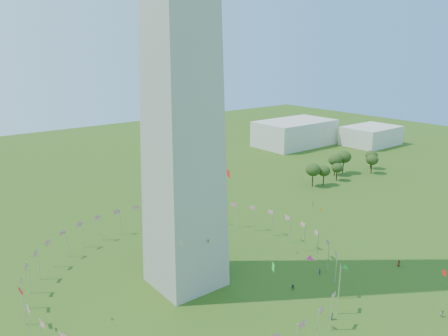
# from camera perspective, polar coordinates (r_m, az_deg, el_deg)

# --- Properties ---
(flag_ring) EXTENTS (80.24, 80.24, 9.00)m
(flag_ring) POSITION_cam_1_polar(r_m,az_deg,el_deg) (120.28, -5.01, -12.71)
(flag_ring) COLOR silver
(flag_ring) RESTS_ON ground
(gov_building_east_a) EXTENTS (50.00, 30.00, 16.00)m
(gov_building_east_a) POSITION_cam_1_polar(r_m,az_deg,el_deg) (285.72, 9.21, 4.55)
(gov_building_east_a) COLOR beige
(gov_building_east_a) RESTS_ON ground
(gov_building_east_b) EXTENTS (35.00, 25.00, 12.00)m
(gov_building_east_b) POSITION_cam_1_polar(r_m,az_deg,el_deg) (299.30, 18.67, 4.03)
(gov_building_east_b) COLOR beige
(gov_building_east_b) RESTS_ON ground
(kites_aloft) EXTENTS (105.18, 63.27, 37.59)m
(kites_aloft) POSITION_cam_1_polar(r_m,az_deg,el_deg) (100.25, 6.48, -8.70)
(kites_aloft) COLOR #CC2699
(kites_aloft) RESTS_ON ground
(tree_line_east) EXTENTS (53.62, 15.84, 11.40)m
(tree_line_east) POSITION_cam_1_polar(r_m,az_deg,el_deg) (219.79, 15.16, 0.13)
(tree_line_east) COLOR #334F1A
(tree_line_east) RESTS_ON ground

